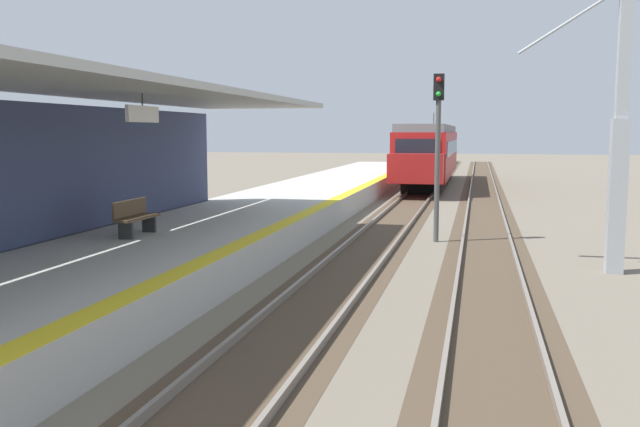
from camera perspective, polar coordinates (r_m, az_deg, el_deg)
The scene contains 8 objects.
station_platform at distance 20.40m, azimuth -8.74°, elevation -1.72°, with size 5.00×80.00×0.91m.
station_building_with_canopy at distance 15.14m, azimuth -24.93°, elevation 3.20°, with size 4.85×24.00×4.43m.
track_pair_nearest_platform at distance 23.20m, azimuth 5.15°, elevation -1.66°, with size 2.34×120.00×0.16m.
track_pair_middle at distance 23.00m, azimuth 13.57°, elevation -1.89°, with size 2.34×120.00×0.16m.
approaching_train at distance 44.84m, azimuth 9.01°, elevation 5.06°, with size 2.93×19.60×4.76m.
rail_signal_post at distance 21.72m, azimuth 9.72°, elevation 6.03°, with size 0.32×0.34×5.20m.
catenary_pylon_far_side at distance 18.02m, azimuth 22.65°, elevation 6.78°, with size 5.00×0.40×7.50m.
platform_bench at distance 17.48m, azimuth -15.06°, elevation -0.23°, with size 0.45×1.60×0.88m.
Camera 1 is at (4.98, -2.75, 3.42)m, focal length 38.71 mm.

